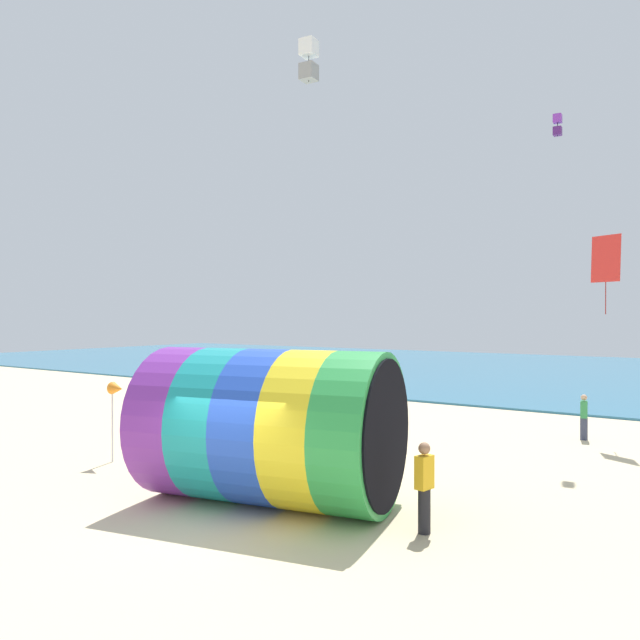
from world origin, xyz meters
The scene contains 9 objects.
ground_plane centered at (0.00, 0.00, 0.00)m, with size 120.00×120.00×0.00m, color beige.
sea centered at (0.00, 38.34, 0.05)m, with size 120.00×40.00×0.10m, color teal.
giant_inflatable_tube centered at (-0.17, 1.56, 1.72)m, with size 6.05×4.48×3.44m.
kite_handler centered at (3.49, 1.75, 0.90)m, with size 0.29×0.40×1.75m.
kite_red_diamond centered at (4.59, 13.83, 6.12)m, with size 1.04×0.56×2.71m.
kite_purple_box centered at (3.35, 12.37, 10.56)m, with size 0.28×0.28×0.75m.
kite_white_box centered at (-4.58, 9.20, 13.49)m, with size 0.60×0.60×1.58m.
bystander_near_water centered at (4.04, 13.13, 0.77)m, with size 0.28×0.39×1.53m.
beach_flag centered at (-6.19, 2.06, 2.04)m, with size 0.47×0.36×2.30m.
Camera 1 is at (8.62, -9.23, 4.18)m, focal length 35.00 mm.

